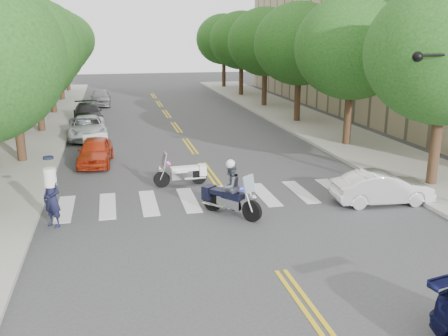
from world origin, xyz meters
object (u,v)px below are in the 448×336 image
object	(u,v)px
motorcycle_police	(229,191)
officer_standing	(52,199)
motorcycle_parked	(185,173)
convertible	(382,188)

from	to	relation	value
motorcycle_police	officer_standing	size ratio (longest dim) A/B	1.10
motorcycle_parked	convertible	bearing A→B (deg)	-125.76
motorcycle_police	motorcycle_parked	distance (m)	4.11
officer_standing	convertible	distance (m)	12.02
motorcycle_parked	convertible	xyz separation A→B (m)	(6.99, -4.01, 0.10)
officer_standing	convertible	world-z (taller)	officer_standing
motorcycle_police	officer_standing	distance (m)	6.02
motorcycle_police	convertible	size ratio (longest dim) A/B	0.57
motorcycle_police	officer_standing	bearing A→B (deg)	-40.78
motorcycle_parked	officer_standing	distance (m)	6.27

